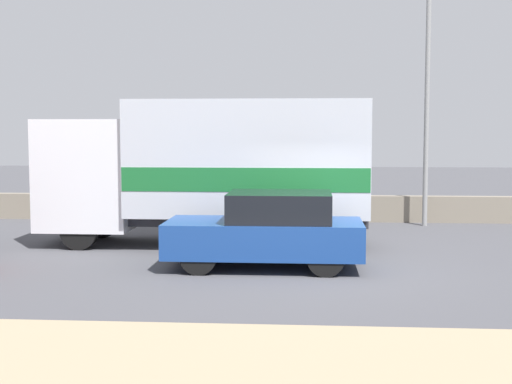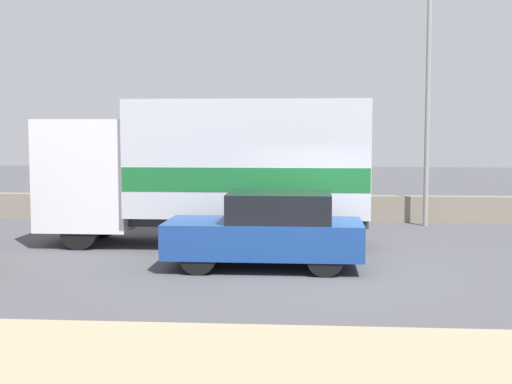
{
  "view_description": "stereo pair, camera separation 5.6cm",
  "coord_description": "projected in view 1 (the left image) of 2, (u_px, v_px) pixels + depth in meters",
  "views": [
    {
      "loc": [
        -0.04,
        -13.55,
        2.73
      ],
      "look_at": [
        -1.18,
        1.78,
        1.39
      ],
      "focal_mm": 50.0,
      "sensor_mm": 36.0,
      "label": 1
    },
    {
      "loc": [
        0.01,
        -13.54,
        2.73
      ],
      "look_at": [
        -1.18,
        1.78,
        1.39
      ],
      "focal_mm": 50.0,
      "sensor_mm": 36.0,
      "label": 2
    }
  ],
  "objects": [
    {
      "name": "ground_plane",
      "position": [
        311.0,
        272.0,
        13.69
      ],
      "size": [
        80.0,
        80.0,
        0.0
      ],
      "primitive_type": "plane",
      "color": "#47474C"
    },
    {
      "name": "street_lamp",
      "position": [
        427.0,
        78.0,
        20.06
      ],
      "size": [
        0.56,
        0.28,
        7.29
      ],
      "color": "gray",
      "rests_on": "ground_plane"
    },
    {
      "name": "dirt_shoulder_foreground",
      "position": [
        312.0,
        383.0,
        7.65
      ],
      "size": [
        60.0,
        4.39,
        0.04
      ],
      "color": "#9E896B",
      "rests_on": "ground_plane"
    },
    {
      "name": "car_hatchback",
      "position": [
        268.0,
        230.0,
        14.06
      ],
      "size": [
        3.86,
        1.74,
        1.51
      ],
      "rotation": [
        0.0,
        0.0,
        3.14
      ],
      "color": "navy",
      "rests_on": "ground_plane"
    },
    {
      "name": "box_truck",
      "position": [
        215.0,
        167.0,
        16.85
      ],
      "size": [
        7.67,
        2.49,
        3.42
      ],
      "rotation": [
        0.0,
        0.0,
        3.14
      ],
      "color": "silver",
      "rests_on": "ground_plane"
    },
    {
      "name": "stone_wall_backdrop",
      "position": [
        310.0,
        208.0,
        21.41
      ],
      "size": [
        60.0,
        0.35,
        0.78
      ],
      "color": "gray",
      "rests_on": "ground_plane"
    }
  ]
}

